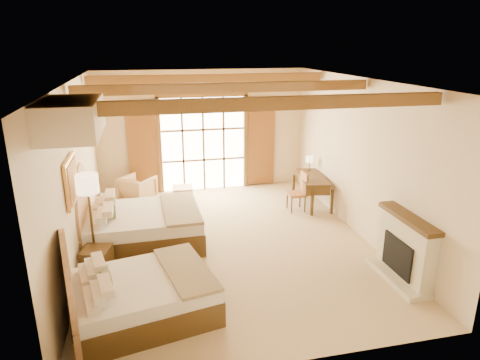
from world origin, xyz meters
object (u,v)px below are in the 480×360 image
object	(u,v)px
bed_far	(133,224)
armchair	(138,189)
nightstand	(97,263)
desk	(312,190)
bed_near	(131,293)

from	to	relation	value
bed_far	armchair	distance (m)	2.43
nightstand	armchair	xyz separation A→B (m)	(0.66, 3.57, 0.07)
nightstand	desk	size ratio (longest dim) A/B	0.37
bed_near	armchair	bearing A→B (deg)	77.04
nightstand	desk	distance (m)	5.44
nightstand	desk	xyz separation A→B (m)	(4.86, 2.45, 0.13)
bed_near	armchair	distance (m)	4.85
armchair	bed_near	bearing A→B (deg)	127.81
armchair	nightstand	bearing A→B (deg)	118.15
bed_far	armchair	world-z (taller)	bed_far
desk	armchair	bearing A→B (deg)	175.49
bed_near	armchair	size ratio (longest dim) A/B	3.09
nightstand	desk	world-z (taller)	desk
nightstand	bed_far	bearing A→B (deg)	76.05
bed_far	bed_near	bearing A→B (deg)	-91.19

